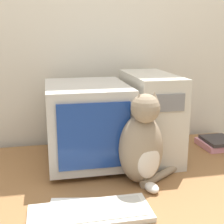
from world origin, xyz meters
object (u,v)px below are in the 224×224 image
book_stack (216,143)px  pen (60,207)px  keyboard (90,213)px  crt_monitor (87,123)px  cat (142,145)px  computer_tower (150,116)px

book_stack → pen: book_stack is taller
keyboard → pen: keyboard is taller
keyboard → book_stack: size_ratio=2.19×
crt_monitor → book_stack: (0.73, 0.05, -0.18)m
book_stack → cat: bearing=-148.8°
computer_tower → book_stack: size_ratio=2.38×
book_stack → computer_tower: bearing=-175.3°
computer_tower → pen: 0.68m
crt_monitor → computer_tower: (0.33, 0.02, 0.01)m
book_stack → crt_monitor: bearing=-176.0°
crt_monitor → pen: size_ratio=3.33×
keyboard → computer_tower: bearing=52.5°
book_stack → pen: 1.01m
crt_monitor → pen: 0.48m
keyboard → cat: (0.25, 0.21, 0.16)m
keyboard → pen: (-0.10, 0.07, -0.01)m
keyboard → cat: size_ratio=1.09×
keyboard → cat: 0.36m
cat → pen: size_ratio=2.81×
keyboard → crt_monitor: bearing=83.4°
crt_monitor → book_stack: size_ratio=2.39×
crt_monitor → book_stack: bearing=4.0°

